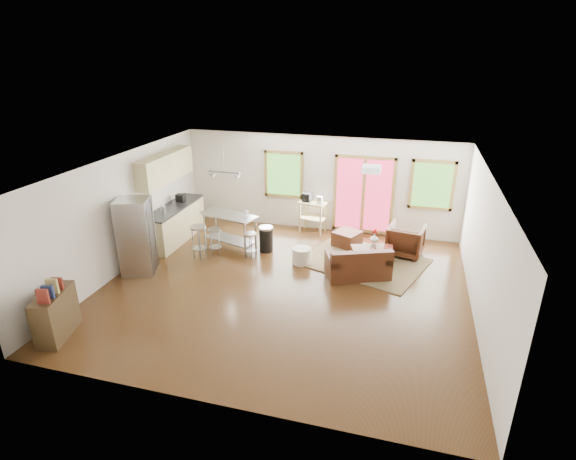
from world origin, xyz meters
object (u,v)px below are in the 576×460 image
(coffee_table, at_px, (372,250))
(kitchen_cart, at_px, (312,206))
(ottoman, at_px, (347,239))
(island, at_px, (229,225))
(armchair, at_px, (406,239))
(loveseat, at_px, (358,265))
(refrigerator, at_px, (137,236))
(rug, at_px, (364,261))

(coffee_table, bearing_deg, kitchen_cart, 139.79)
(ottoman, height_order, island, island)
(coffee_table, xyz_separation_m, kitchen_cart, (-1.79, 1.51, 0.43))
(ottoman, distance_m, island, 3.00)
(armchair, xyz_separation_m, ottoman, (-1.44, 0.13, -0.22))
(armchair, relative_size, island, 0.55)
(loveseat, relative_size, island, 1.00)
(refrigerator, bearing_deg, kitchen_cart, 28.39)
(coffee_table, relative_size, ottoman, 1.77)
(loveseat, height_order, island, island)
(rug, height_order, refrigerator, refrigerator)
(rug, height_order, kitchen_cart, kitchen_cart)
(refrigerator, relative_size, island, 1.12)
(armchair, relative_size, ottoman, 1.42)
(coffee_table, height_order, ottoman, ottoman)
(refrigerator, bearing_deg, coffee_table, 2.42)
(refrigerator, bearing_deg, ottoman, 13.80)
(armchair, relative_size, kitchen_cart, 0.77)
(rug, xyz_separation_m, refrigerator, (-4.82, -1.83, 0.85))
(rug, xyz_separation_m, loveseat, (-0.05, -0.77, 0.27))
(rug, distance_m, kitchen_cart, 2.34)
(loveseat, bearing_deg, island, 145.75)
(loveseat, bearing_deg, armchair, 34.46)
(coffee_table, xyz_separation_m, island, (-3.53, -0.10, 0.31))
(ottoman, bearing_deg, rug, -57.35)
(rug, height_order, armchair, armchair)
(island, bearing_deg, coffee_table, 1.61)
(island, relative_size, kitchen_cart, 1.41)
(rug, relative_size, armchair, 3.18)
(loveseat, bearing_deg, coffee_table, 51.99)
(ottoman, distance_m, kitchen_cart, 1.40)
(refrigerator, xyz_separation_m, kitchen_cart, (3.21, 3.36, -0.12))
(loveseat, relative_size, kitchen_cart, 1.42)
(rug, bearing_deg, kitchen_cart, 136.39)
(coffee_table, bearing_deg, island, -178.39)
(coffee_table, relative_size, refrigerator, 0.61)
(island, bearing_deg, refrigerator, -129.82)
(armchair, height_order, kitchen_cart, kitchen_cart)
(coffee_table, xyz_separation_m, ottoman, (-0.70, 0.80, -0.12))
(loveseat, distance_m, ottoman, 1.67)
(loveseat, bearing_deg, ottoman, 84.41)
(armchair, bearing_deg, island, 20.01)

